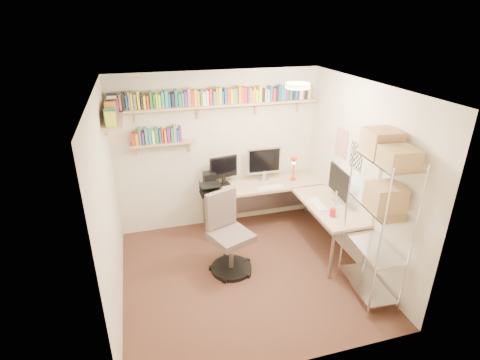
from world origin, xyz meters
The scene contains 6 objects.
ground centered at (0.00, 0.00, 0.00)m, with size 3.20×3.20×0.00m, color #46271E.
room_shell centered at (0.00, 0.00, 1.55)m, with size 3.24×3.04×2.52m.
wall_shelves centered at (-0.42, 1.30, 2.03)m, with size 3.12×1.09×0.80m.
corner_desk centered at (0.70, 0.93, 0.75)m, with size 2.02×1.93×1.31m.
office_chair centered at (-0.18, 0.20, 0.47)m, with size 0.64×0.65×1.12m.
wire_rack centered at (1.36, -0.78, 1.55)m, with size 0.47×0.85×2.09m.
Camera 1 is at (-1.19, -3.95, 3.24)m, focal length 28.00 mm.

